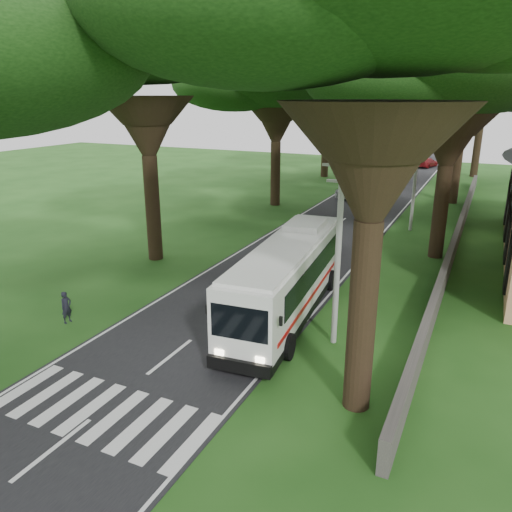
{
  "coord_description": "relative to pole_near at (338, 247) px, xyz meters",
  "views": [
    {
      "loc": [
        10.63,
        -12.46,
        10.0
      ],
      "look_at": [
        0.43,
        9.08,
        2.2
      ],
      "focal_mm": 35.0,
      "sensor_mm": 36.0,
      "label": 1
    }
  ],
  "objects": [
    {
      "name": "property_wall",
      "position": [
        3.5,
        18.0,
        -3.58
      ],
      "size": [
        0.35,
        50.0,
        1.2
      ],
      "primitive_type": "cube",
      "color": "#383533",
      "rests_on": "ground"
    },
    {
      "name": "tree_r_mida",
      "position": [
        2.5,
        14.0,
        7.59
      ],
      "size": [
        15.11,
        15.11,
        15.08
      ],
      "color": "black",
      "rests_on": "ground"
    },
    {
      "name": "tree_l_mida",
      "position": [
        -13.5,
        6.0,
        8.97
      ],
      "size": [
        13.94,
        13.94,
        16.29
      ],
      "color": "black",
      "rests_on": "ground"
    },
    {
      "name": "road",
      "position": [
        -5.5,
        19.0,
        -4.17
      ],
      "size": [
        8.0,
        120.0,
        0.04
      ],
      "primitive_type": "cube",
      "color": "black",
      "rests_on": "ground"
    },
    {
      "name": "crosswalk",
      "position": [
        -5.5,
        -8.0,
        -4.18
      ],
      "size": [
        8.0,
        3.0,
        0.01
      ],
      "primitive_type": "cube",
      "color": "silver",
      "rests_on": "ground"
    },
    {
      "name": "tree_r_far",
      "position": [
        3.0,
        50.0,
        8.9
      ],
      "size": [
        13.66,
        13.66,
        16.17
      ],
      "color": "black",
      "rests_on": "ground"
    },
    {
      "name": "pole_mid",
      "position": [
        0.0,
        20.0,
        0.0
      ],
      "size": [
        1.6,
        0.24,
        8.0
      ],
      "color": "gray",
      "rests_on": "ground"
    },
    {
      "name": "coach_bus",
      "position": [
        -2.81,
        1.77,
        -2.28
      ],
      "size": [
        3.6,
        12.15,
        3.53
      ],
      "rotation": [
        0.0,
        0.0,
        0.09
      ],
      "color": "white",
      "rests_on": "ground"
    },
    {
      "name": "distant_car_c",
      "position": [
        -3.5,
        56.17,
        -3.48
      ],
      "size": [
        3.03,
        4.95,
        1.34
      ],
      "primitive_type": "imported",
      "rotation": [
        0.0,
        0.0,
        2.88
      ],
      "color": "maroon",
      "rests_on": "road"
    },
    {
      "name": "distant_car_b",
      "position": [
        -6.3,
        40.96,
        -3.5
      ],
      "size": [
        2.07,
        4.15,
        1.31
      ],
      "primitive_type": "imported",
      "rotation": [
        0.0,
        0.0,
        -0.18
      ],
      "color": "navy",
      "rests_on": "road"
    },
    {
      "name": "pedestrian",
      "position": [
        -11.56,
        -3.37,
        -3.43
      ],
      "size": [
        0.4,
        0.57,
        1.5
      ],
      "primitive_type": "imported",
      "rotation": [
        0.0,
        0.0,
        1.49
      ],
      "color": "black",
      "rests_on": "ground"
    },
    {
      "name": "pole_far",
      "position": [
        0.0,
        40.0,
        0.0
      ],
      "size": [
        1.6,
        0.24,
        8.0
      ],
      "color": "gray",
      "rests_on": "ground"
    },
    {
      "name": "tree_r_midb",
      "position": [
        2.0,
        32.0,
        7.69
      ],
      "size": [
        14.82,
        14.82,
        15.13
      ],
      "color": "black",
      "rests_on": "ground"
    },
    {
      "name": "ground",
      "position": [
        -5.5,
        -6.0,
        -4.18
      ],
      "size": [
        140.0,
        140.0,
        0.0
      ],
      "primitive_type": "plane",
      "color": "#1A4313",
      "rests_on": "ground"
    },
    {
      "name": "pole_near",
      "position": [
        0.0,
        0.0,
        0.0
      ],
      "size": [
        1.6,
        0.24,
        8.0
      ],
      "color": "gray",
      "rests_on": "ground"
    },
    {
      "name": "distant_car_a",
      "position": [
        -7.26,
        30.28,
        -3.43
      ],
      "size": [
        3.0,
        4.53,
        1.43
      ],
      "primitive_type": "imported",
      "rotation": [
        0.0,
        0.0,
        2.8
      ],
      "color": "#BABABF",
      "rests_on": "road"
    },
    {
      "name": "tree_l_far",
      "position": [
        -14.0,
        42.0,
        8.38
      ],
      "size": [
        14.66,
        14.66,
        15.81
      ],
      "color": "black",
      "rests_on": "ground"
    },
    {
      "name": "tree_l_midb",
      "position": [
        -13.0,
        24.0,
        7.61
      ],
      "size": [
        15.54,
        15.54,
        15.18
      ],
      "color": "black",
      "rests_on": "ground"
    }
  ]
}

